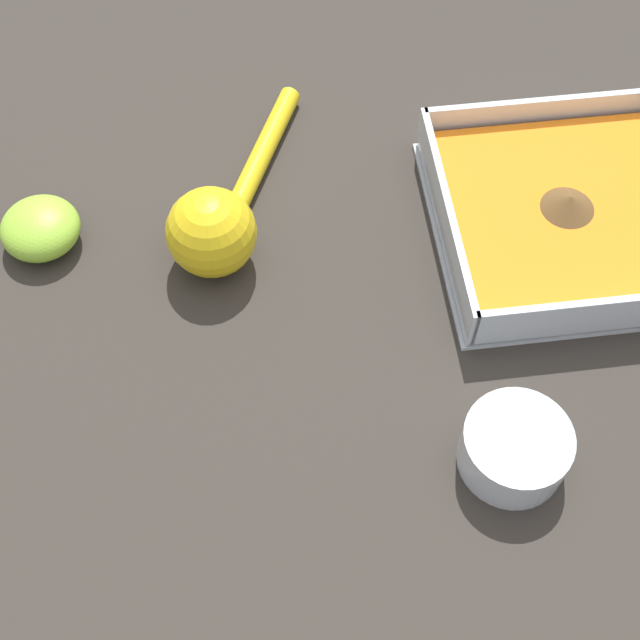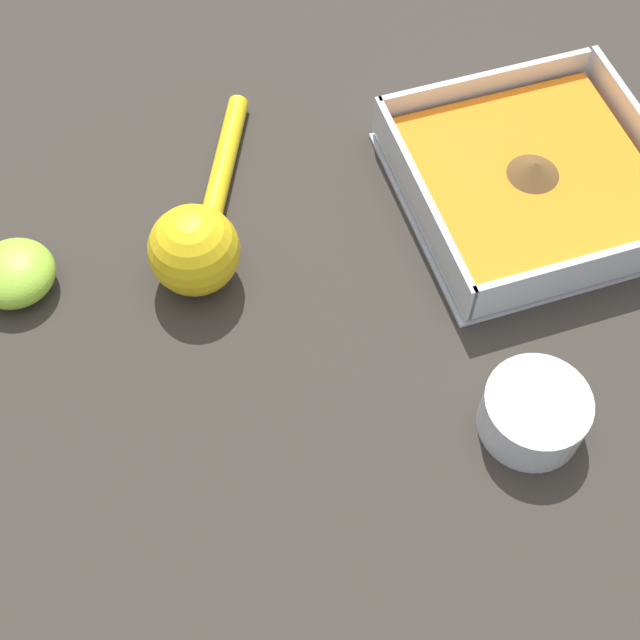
{
  "view_description": "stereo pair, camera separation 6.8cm",
  "coord_description": "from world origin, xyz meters",
  "px_view_note": "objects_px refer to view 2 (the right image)",
  "views": [
    {
      "loc": [
        0.42,
        -0.26,
        0.61
      ],
      "look_at": [
        0.06,
        -0.22,
        0.02
      ],
      "focal_mm": 50.0,
      "sensor_mm": 36.0,
      "label": 1
    },
    {
      "loc": [
        0.4,
        -0.33,
        0.61
      ],
      "look_at": [
        0.06,
        -0.22,
        0.02
      ],
      "focal_mm": 50.0,
      "sensor_mm": 36.0,
      "label": 2
    }
  ],
  "objects_px": {
    "square_dish": "(533,183)",
    "lemon_squeezer": "(198,239)",
    "spice_bowl": "(533,414)",
    "lemon_half": "(14,273)"
  },
  "relations": [
    {
      "from": "square_dish",
      "to": "lemon_half",
      "type": "height_order",
      "value": "square_dish"
    },
    {
      "from": "spice_bowl",
      "to": "lemon_half",
      "type": "relative_size",
      "value": 1.18
    },
    {
      "from": "lemon_squeezer",
      "to": "lemon_half",
      "type": "bearing_deg",
      "value": -74.16
    },
    {
      "from": "square_dish",
      "to": "lemon_squeezer",
      "type": "distance_m",
      "value": 0.29
    },
    {
      "from": "square_dish",
      "to": "spice_bowl",
      "type": "height_order",
      "value": "square_dish"
    },
    {
      "from": "lemon_half",
      "to": "spice_bowl",
      "type": "bearing_deg",
      "value": 54.86
    },
    {
      "from": "spice_bowl",
      "to": "lemon_squeezer",
      "type": "bearing_deg",
      "value": -138.03
    },
    {
      "from": "square_dish",
      "to": "spice_bowl",
      "type": "distance_m",
      "value": 0.22
    },
    {
      "from": "square_dish",
      "to": "lemon_squeezer",
      "type": "xyz_separation_m",
      "value": [
        -0.02,
        -0.29,
        0.02
      ]
    },
    {
      "from": "spice_bowl",
      "to": "lemon_squeezer",
      "type": "xyz_separation_m",
      "value": [
        -0.22,
        -0.2,
        0.02
      ]
    }
  ]
}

